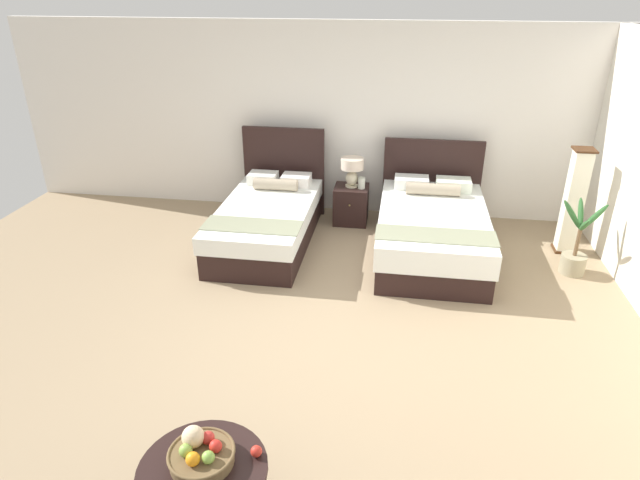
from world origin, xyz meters
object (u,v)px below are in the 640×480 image
object	(u,v)px
bed_near_corner	(432,229)
table_lamp	(352,168)
loose_apple	(256,451)
fruit_bowl	(201,453)
coffee_table	(204,480)
potted_palm	(575,253)
floor_lamp_corner	(573,202)
nightstand	(351,205)
bed_near_window	(268,219)
vase	(362,183)

from	to	relation	value
bed_near_corner	table_lamp	bearing A→B (deg)	143.43
loose_apple	fruit_bowl	bearing A→B (deg)	-163.84
bed_near_corner	table_lamp	world-z (taller)	bed_near_corner
coffee_table	potted_palm	xyz separation A→B (m)	(3.09, 3.67, -0.08)
coffee_table	floor_lamp_corner	size ratio (longest dim) A/B	0.60
coffee_table	loose_apple	distance (m)	0.36
nightstand	potted_palm	size ratio (longest dim) A/B	0.58
table_lamp	loose_apple	distance (m)	4.63
table_lamp	fruit_bowl	distance (m)	4.74
bed_near_window	floor_lamp_corner	distance (m)	3.73
loose_apple	floor_lamp_corner	size ratio (longest dim) A/B	0.06
bed_near_window	potted_palm	bearing A→B (deg)	-4.73
nightstand	vase	bearing A→B (deg)	-16.22
bed_near_corner	floor_lamp_corner	bearing A→B (deg)	10.01
loose_apple	potted_palm	bearing A→B (deg)	51.73
fruit_bowl	floor_lamp_corner	distance (m)	5.27
nightstand	loose_apple	size ratio (longest dim) A/B	7.20
bed_near_window	vase	distance (m)	1.36
bed_near_window	fruit_bowl	xyz separation A→B (m)	(0.54, -3.93, 0.20)
vase	potted_palm	xyz separation A→B (m)	(2.52, -1.02, -0.34)
bed_near_window	fruit_bowl	bearing A→B (deg)	-82.17
bed_near_corner	potted_palm	xyz separation A→B (m)	(1.60, -0.29, -0.06)
nightstand	floor_lamp_corner	world-z (taller)	floor_lamp_corner
bed_near_corner	coffee_table	world-z (taller)	bed_near_corner
vase	fruit_bowl	xyz separation A→B (m)	(-0.58, -4.65, -0.09)
nightstand	potted_palm	bearing A→B (deg)	-21.70
bed_near_window	loose_apple	world-z (taller)	bed_near_window
bed_near_corner	potted_palm	size ratio (longest dim) A/B	2.49
fruit_bowl	bed_near_corner	bearing A→B (deg)	68.97
nightstand	potted_palm	xyz separation A→B (m)	(2.66, -1.06, -0.01)
vase	potted_palm	distance (m)	2.74
fruit_bowl	loose_apple	world-z (taller)	fruit_bowl
bed_near_corner	coffee_table	bearing A→B (deg)	-110.55
bed_near_corner	loose_apple	xyz separation A→B (m)	(-1.19, -3.83, 0.16)
nightstand	coffee_table	distance (m)	4.75
floor_lamp_corner	bed_near_window	bearing A→B (deg)	-175.65
bed_near_corner	coffee_table	size ratio (longest dim) A/B	2.83
nightstand	coffee_table	world-z (taller)	nightstand
bed_near_window	floor_lamp_corner	bearing A→B (deg)	4.35
bed_near_window	floor_lamp_corner	world-z (taller)	floor_lamp_corner
potted_palm	nightstand	bearing A→B (deg)	158.30
table_lamp	floor_lamp_corner	size ratio (longest dim) A/B	0.30
vase	coffee_table	world-z (taller)	vase
potted_palm	table_lamp	bearing A→B (deg)	157.93
bed_near_window	table_lamp	xyz separation A→B (m)	(0.98, 0.78, 0.47)
bed_near_corner	vase	bearing A→B (deg)	141.80
bed_near_window	fruit_bowl	size ratio (longest dim) A/B	5.37
table_lamp	floor_lamp_corner	bearing A→B (deg)	-10.36
potted_palm	bed_near_corner	bearing A→B (deg)	169.68
fruit_bowl	coffee_table	bearing A→B (deg)	-66.01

